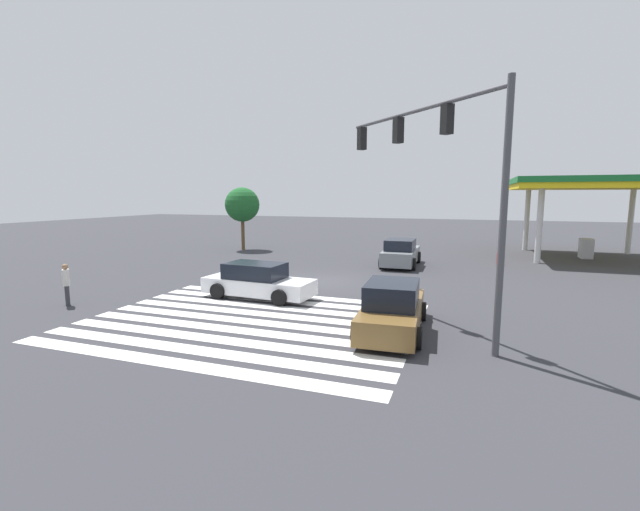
{
  "coord_description": "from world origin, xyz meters",
  "views": [
    {
      "loc": [
        6.79,
        -19.13,
        4.16
      ],
      "look_at": [
        0.0,
        0.0,
        1.29
      ],
      "focal_mm": 24.0,
      "sensor_mm": 36.0,
      "label": 1
    }
  ],
  "objects": [
    {
      "name": "ground_plane",
      "position": [
        0.0,
        0.0,
        0.0
      ],
      "size": [
        117.28,
        117.28,
        0.0
      ],
      "primitive_type": "plane",
      "color": "#333338"
    },
    {
      "name": "crosswalk_markings",
      "position": [
        0.0,
        -6.95,
        0.0
      ],
      "size": [
        10.76,
        8.2,
        0.01
      ],
      "rotation": [
        0.0,
        0.0,
        1.57
      ],
      "color": "silver",
      "rests_on": "ground_plane"
    },
    {
      "name": "traffic_signal_mast",
      "position": [
        5.79,
        -5.79,
        5.23
      ],
      "size": [
        5.26,
        5.26,
        7.03
      ],
      "rotation": [
        0.0,
        0.0,
        2.36
      ],
      "color": "#47474C",
      "rests_on": "ground_plane"
    },
    {
      "name": "car_0",
      "position": [
        2.92,
        6.04,
        0.75
      ],
      "size": [
        2.09,
        4.53,
        1.61
      ],
      "rotation": [
        0.0,
        0.0,
        1.59
      ],
      "color": "gray",
      "rests_on": "ground_plane"
    },
    {
      "name": "car_1",
      "position": [
        -1.33,
        -3.86,
        0.67
      ],
      "size": [
        4.65,
        2.13,
        1.42
      ],
      "rotation": [
        0.0,
        0.0,
        -0.06
      ],
      "color": "silver",
      "rests_on": "ground_plane"
    },
    {
      "name": "car_2",
      "position": [
        4.63,
        -6.4,
        0.71
      ],
      "size": [
        2.13,
        4.66,
        1.57
      ],
      "rotation": [
        0.0,
        0.0,
        1.63
      ],
      "color": "brown",
      "rests_on": "ground_plane"
    },
    {
      "name": "gas_station_canopy",
      "position": [
        14.03,
        13.32,
        4.76
      ],
      "size": [
        9.68,
        9.68,
        5.26
      ],
      "color": "yellow",
      "rests_on": "ground_plane"
    },
    {
      "name": "pedestrian",
      "position": [
        -7.53,
        -7.43,
        0.89
      ],
      "size": [
        0.41,
        0.41,
        1.6
      ],
      "rotation": [
        0.0,
        0.0,
        0.78
      ],
      "color": "#38383D",
      "rests_on": "ground_plane"
    },
    {
      "name": "tree_corner_a",
      "position": [
        -9.7,
        9.65,
        3.43
      ],
      "size": [
        2.6,
        2.6,
        4.75
      ],
      "color": "brown",
      "rests_on": "ground_plane"
    },
    {
      "name": "fire_hydrant",
      "position": [
        8.42,
        8.53,
        0.43
      ],
      "size": [
        0.22,
        0.22,
        0.86
      ],
      "color": "red",
      "rests_on": "ground_plane"
    }
  ]
}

